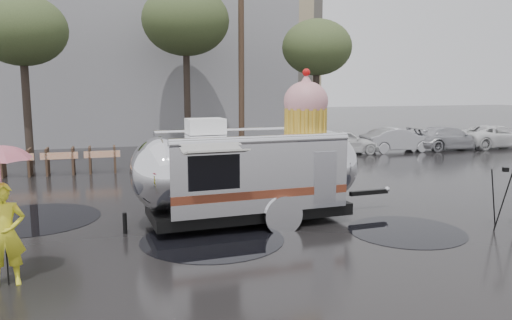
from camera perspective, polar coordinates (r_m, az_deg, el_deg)
name	(u,v)px	position (r m, az deg, el deg)	size (l,w,h in m)	color
ground	(296,240)	(10.89, 4.62, -9.13)	(120.00, 120.00, 0.00)	black
puddles	(220,218)	(12.57, -4.18, -6.68)	(11.28, 7.46, 0.01)	black
grey_building	(101,34)	(33.82, -17.31, 13.61)	(22.00, 12.00, 13.00)	slate
utility_pole	(241,57)	(24.52, -1.69, 11.64)	(1.60, 0.28, 9.00)	#473323
tree_left	(22,31)	(23.00, -25.20, 13.21)	(3.64, 3.64, 6.95)	#382D26
tree_mid	(186,21)	(25.14, -8.04, 15.42)	(4.20, 4.20, 8.03)	#382D26
tree_right	(317,48)	(24.75, 6.97, 12.57)	(3.36, 3.36, 6.42)	#382D26
barricade_row	(60,161)	(19.91, -21.46, -0.06)	(4.30, 0.80, 1.00)	#473323
parked_cars	(428,136)	(26.80, 19.10, 2.56)	(13.20, 1.90, 1.50)	silver
airstream_trailer	(252,168)	(12.04, -0.51, -0.90)	(7.02, 2.91, 3.78)	silver
person_left	(5,235)	(9.27, -26.76, -7.62)	(0.62, 0.42, 1.74)	yellow
umbrella_pink	(0,169)	(9.05, -27.23, -0.88)	(1.24, 1.24, 2.39)	pink
tripod	(504,193)	(12.83, 26.47, -3.38)	(0.58, 0.59, 1.45)	black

